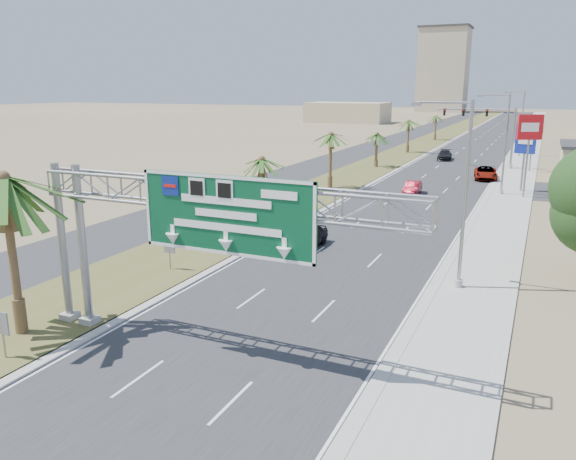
% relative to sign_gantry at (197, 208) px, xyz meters
% --- Properties ---
extents(road, '(12.00, 300.00, 0.02)m').
position_rel_sign_gantry_xyz_m(road, '(1.06, 100.07, -6.05)').
color(road, '#28282B').
rests_on(road, ground).
extents(sidewalk_right, '(4.00, 300.00, 0.10)m').
position_rel_sign_gantry_xyz_m(sidewalk_right, '(9.56, 100.07, -6.01)').
color(sidewalk_right, '#9E9B93').
rests_on(sidewalk_right, ground).
extents(median_grass, '(7.00, 300.00, 0.12)m').
position_rel_sign_gantry_xyz_m(median_grass, '(-8.94, 100.07, -6.00)').
color(median_grass, '#4B5124').
rests_on(median_grass, ground).
extents(opposing_road, '(8.00, 300.00, 0.02)m').
position_rel_sign_gantry_xyz_m(opposing_road, '(-15.94, 100.07, -6.05)').
color(opposing_road, '#28282B').
rests_on(opposing_road, ground).
extents(sign_gantry, '(16.75, 1.24, 7.50)m').
position_rel_sign_gantry_xyz_m(sign_gantry, '(0.00, 0.00, 0.00)').
color(sign_gantry, gray).
rests_on(sign_gantry, ground).
extents(palm_near, '(5.70, 5.70, 8.35)m').
position_rel_sign_gantry_xyz_m(palm_near, '(-8.14, -1.93, 0.87)').
color(palm_near, brown).
rests_on(palm_near, ground).
extents(palm_row_b, '(3.99, 3.99, 5.95)m').
position_rel_sign_gantry_xyz_m(palm_row_b, '(-8.44, 22.07, -1.16)').
color(palm_row_b, brown).
rests_on(palm_row_b, ground).
extents(palm_row_c, '(3.99, 3.99, 6.75)m').
position_rel_sign_gantry_xyz_m(palm_row_c, '(-8.44, 38.07, -0.39)').
color(palm_row_c, brown).
rests_on(palm_row_c, ground).
extents(palm_row_d, '(3.99, 3.99, 5.45)m').
position_rel_sign_gantry_xyz_m(palm_row_d, '(-8.44, 56.07, -1.64)').
color(palm_row_d, brown).
rests_on(palm_row_d, ground).
extents(palm_row_e, '(3.99, 3.99, 6.15)m').
position_rel_sign_gantry_xyz_m(palm_row_e, '(-8.44, 75.07, -0.97)').
color(palm_row_e, brown).
rests_on(palm_row_e, ground).
extents(palm_row_f, '(3.99, 3.99, 5.75)m').
position_rel_sign_gantry_xyz_m(palm_row_f, '(-8.44, 100.07, -1.35)').
color(palm_row_f, brown).
rests_on(palm_row_f, ground).
extents(streetlight_near, '(3.27, 0.44, 10.00)m').
position_rel_sign_gantry_xyz_m(streetlight_near, '(8.36, 12.07, -1.36)').
color(streetlight_near, gray).
rests_on(streetlight_near, ground).
extents(streetlight_mid, '(3.27, 0.44, 10.00)m').
position_rel_sign_gantry_xyz_m(streetlight_mid, '(8.36, 42.07, -1.36)').
color(streetlight_mid, gray).
rests_on(streetlight_mid, ground).
extents(streetlight_far, '(3.27, 0.44, 10.00)m').
position_rel_sign_gantry_xyz_m(streetlight_far, '(8.36, 78.07, -1.36)').
color(streetlight_far, gray).
rests_on(streetlight_far, ground).
extents(signal_mast, '(10.28, 0.71, 8.00)m').
position_rel_sign_gantry_xyz_m(signal_mast, '(6.23, 62.05, -1.21)').
color(signal_mast, gray).
rests_on(signal_mast, ground).
extents(median_signback_a, '(0.75, 0.08, 2.08)m').
position_rel_sign_gantry_xyz_m(median_signback_a, '(-6.74, -3.93, -4.61)').
color(median_signback_a, gray).
rests_on(median_signback_a, ground).
extents(median_signback_b, '(0.75, 0.08, 2.08)m').
position_rel_sign_gantry_xyz_m(median_signback_b, '(-7.44, 8.07, -4.61)').
color(median_signback_b, gray).
rests_on(median_signback_b, ground).
extents(tower_distant, '(20.00, 16.00, 35.00)m').
position_rel_sign_gantry_xyz_m(tower_distant, '(-30.94, 240.07, 11.44)').
color(tower_distant, tan).
rests_on(tower_distant, ground).
extents(building_distant_left, '(24.00, 14.00, 6.00)m').
position_rel_sign_gantry_xyz_m(building_distant_left, '(-43.94, 150.07, -3.06)').
color(building_distant_left, tan).
rests_on(building_distant_left, ground).
extents(car_left_lane, '(1.93, 4.63, 1.57)m').
position_rel_sign_gantry_xyz_m(car_left_lane, '(-2.03, 15.93, -5.27)').
color(car_left_lane, black).
rests_on(car_left_lane, ground).
extents(car_mid_lane, '(1.57, 4.04, 1.31)m').
position_rel_sign_gantry_xyz_m(car_mid_lane, '(0.32, 38.57, -5.40)').
color(car_mid_lane, maroon).
rests_on(car_mid_lane, ground).
extents(car_right_lane, '(3.15, 5.64, 1.49)m').
position_rel_sign_gantry_xyz_m(car_right_lane, '(6.13, 51.55, -5.31)').
color(car_right_lane, gray).
rests_on(car_right_lane, ground).
extents(car_far, '(2.46, 5.05, 1.42)m').
position_rel_sign_gantry_xyz_m(car_far, '(-1.32, 68.33, -5.35)').
color(car_far, black).
rests_on(car_far, ground).
extents(pole_sign_red_near, '(2.30, 1.28, 8.28)m').
position_rel_sign_gantry_xyz_m(pole_sign_red_near, '(10.68, 41.35, 0.39)').
color(pole_sign_red_near, gray).
rests_on(pole_sign_red_near, ground).
extents(pole_sign_blue, '(2.02, 0.74, 7.18)m').
position_rel_sign_gantry_xyz_m(pole_sign_blue, '(10.31, 44.66, -0.83)').
color(pole_sign_blue, gray).
rests_on(pole_sign_blue, ground).
extents(pole_sign_red_far, '(2.22, 0.50, 7.32)m').
position_rel_sign_gantry_xyz_m(pole_sign_red_far, '(10.67, 60.30, -0.33)').
color(pole_sign_red_far, gray).
rests_on(pole_sign_red_far, ground).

